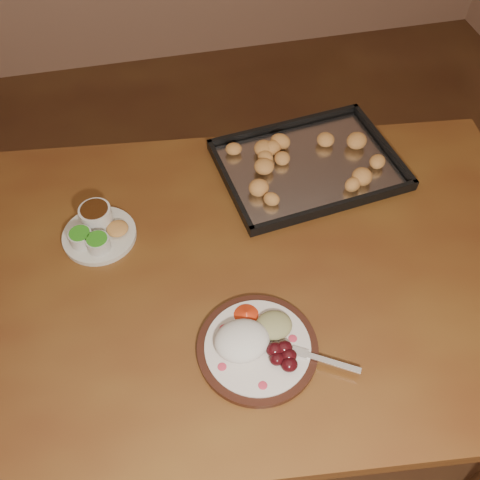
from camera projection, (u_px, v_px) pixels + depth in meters
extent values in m
plane|color=brown|center=(199.00, 396.00, 1.79)|extent=(4.00, 4.00, 0.00)
cube|color=brown|center=(224.00, 275.00, 1.21)|extent=(1.59, 1.07, 0.04)
cylinder|color=#482915|center=(4.00, 262.00, 1.70)|extent=(0.07, 0.07, 0.71)
cylinder|color=#482915|center=(419.00, 227.00, 1.79)|extent=(0.07, 0.07, 0.71)
cylinder|color=black|center=(258.00, 348.00, 1.07)|extent=(0.24, 0.24, 0.01)
cylinder|color=silver|center=(258.00, 346.00, 1.06)|extent=(0.21, 0.21, 0.01)
ellipsoid|color=#CC3149|center=(222.00, 367.00, 1.04)|extent=(0.02, 0.02, 0.00)
ellipsoid|color=#CC3149|center=(263.00, 385.00, 1.01)|extent=(0.02, 0.02, 0.00)
ellipsoid|color=#CC3149|center=(293.00, 338.00, 1.07)|extent=(0.02, 0.02, 0.00)
ellipsoid|color=#CC3149|center=(224.00, 328.00, 1.09)|extent=(0.02, 0.02, 0.00)
ellipsoid|color=silver|center=(242.00, 341.00, 1.06)|extent=(0.14, 0.14, 0.05)
ellipsoid|color=#4B0A13|center=(277.00, 359.00, 1.03)|extent=(0.03, 0.03, 0.02)
ellipsoid|color=#4B0A13|center=(289.00, 356.00, 1.04)|extent=(0.03, 0.03, 0.02)
ellipsoid|color=#4B0A13|center=(284.00, 348.00, 1.05)|extent=(0.03, 0.03, 0.02)
ellipsoid|color=#4B0A13|center=(289.00, 365.00, 1.02)|extent=(0.03, 0.03, 0.02)
ellipsoid|color=#4B0A13|center=(275.00, 350.00, 1.04)|extent=(0.03, 0.03, 0.02)
ellipsoid|color=tan|center=(274.00, 325.00, 1.08)|extent=(0.10, 0.10, 0.03)
cone|color=red|center=(246.00, 314.00, 1.10)|extent=(0.06, 0.06, 0.02)
cube|color=silver|center=(331.00, 362.00, 1.04)|extent=(0.11, 0.07, 0.00)
cube|color=silver|center=(300.00, 352.00, 1.05)|extent=(0.04, 0.03, 0.00)
cylinder|color=silver|center=(289.00, 353.00, 1.05)|extent=(0.02, 0.02, 0.00)
cylinder|color=silver|center=(289.00, 350.00, 1.05)|extent=(0.02, 0.02, 0.00)
cylinder|color=silver|center=(290.00, 348.00, 1.06)|extent=(0.02, 0.02, 0.00)
cylinder|color=silver|center=(291.00, 346.00, 1.06)|extent=(0.02, 0.02, 0.00)
cylinder|color=beige|center=(100.00, 235.00, 1.25)|extent=(0.17, 0.17, 0.01)
cylinder|color=beige|center=(81.00, 238.00, 1.22)|extent=(0.05, 0.05, 0.03)
cylinder|color=#2F8D1C|center=(79.00, 233.00, 1.21)|extent=(0.05, 0.05, 0.00)
cylinder|color=beige|center=(98.00, 243.00, 1.21)|extent=(0.05, 0.05, 0.03)
cylinder|color=#2F8D1C|center=(97.00, 239.00, 1.20)|extent=(0.05, 0.05, 0.00)
cylinder|color=silver|center=(96.00, 215.00, 1.25)|extent=(0.08, 0.08, 0.04)
cylinder|color=#351A09|center=(94.00, 209.00, 1.24)|extent=(0.06, 0.06, 0.00)
ellipsoid|color=#CF8C49|center=(117.00, 228.00, 1.24)|extent=(0.05, 0.05, 0.02)
cube|color=black|center=(308.00, 167.00, 1.40)|extent=(0.49, 0.38, 0.01)
cube|color=black|center=(285.00, 125.00, 1.48)|extent=(0.45, 0.07, 0.02)
cube|color=black|center=(336.00, 206.00, 1.29)|extent=(0.45, 0.07, 0.02)
cube|color=black|center=(383.00, 144.00, 1.43)|extent=(0.05, 0.33, 0.02)
cube|color=black|center=(229.00, 184.00, 1.34)|extent=(0.05, 0.33, 0.02)
cube|color=silver|center=(308.00, 166.00, 1.39)|extent=(0.45, 0.35, 0.00)
ellipsoid|color=#CF8D48|center=(329.00, 155.00, 1.39)|extent=(0.05, 0.05, 0.03)
ellipsoid|color=#CF8D48|center=(341.00, 143.00, 1.42)|extent=(0.07, 0.06, 0.03)
ellipsoid|color=#CF8D48|center=(313.00, 137.00, 1.43)|extent=(0.07, 0.07, 0.03)
ellipsoid|color=#CF8D48|center=(311.00, 144.00, 1.41)|extent=(0.06, 0.06, 0.03)
ellipsoid|color=#CF8D48|center=(289.00, 142.00, 1.42)|extent=(0.06, 0.06, 0.03)
ellipsoid|color=#CF8D48|center=(292.00, 156.00, 1.39)|extent=(0.07, 0.07, 0.03)
ellipsoid|color=#CF8D48|center=(266.00, 162.00, 1.37)|extent=(0.07, 0.06, 0.03)
ellipsoid|color=#CF8D48|center=(282.00, 167.00, 1.36)|extent=(0.05, 0.05, 0.03)
ellipsoid|color=#CF8D48|center=(267.00, 178.00, 1.33)|extent=(0.07, 0.06, 0.03)
ellipsoid|color=#CF8D48|center=(298.00, 184.00, 1.32)|extent=(0.07, 0.07, 0.03)
ellipsoid|color=#CF8D48|center=(311.00, 171.00, 1.35)|extent=(0.06, 0.06, 0.03)
ellipsoid|color=#CF8D48|center=(330.00, 175.00, 1.34)|extent=(0.06, 0.06, 0.03)
ellipsoid|color=#CF8D48|center=(340.00, 176.00, 1.34)|extent=(0.07, 0.07, 0.03)
ellipsoid|color=#CF8D48|center=(357.00, 155.00, 1.39)|extent=(0.07, 0.06, 0.03)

